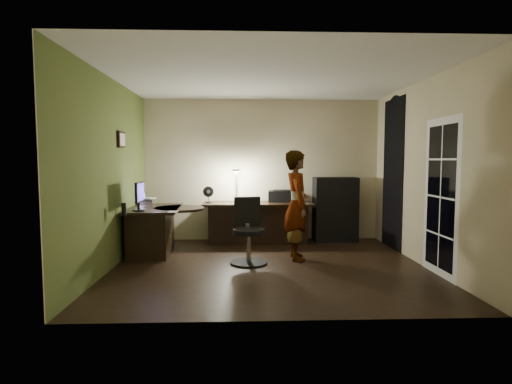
{
  "coord_description": "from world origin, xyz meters",
  "views": [
    {
      "loc": [
        -0.4,
        -5.7,
        1.53
      ],
      "look_at": [
        -0.15,
        1.05,
        1.0
      ],
      "focal_mm": 28.0,
      "sensor_mm": 36.0,
      "label": 1
    }
  ],
  "objects_px": {
    "desk_left": "(154,231)",
    "desk_right": "(258,223)",
    "person": "(297,205)",
    "monitor": "(138,200)",
    "office_chair": "(249,231)",
    "cabinet": "(335,209)"
  },
  "relations": [
    {
      "from": "cabinet",
      "to": "person",
      "type": "relative_size",
      "value": 0.72
    },
    {
      "from": "office_chair",
      "to": "monitor",
      "type": "bearing_deg",
      "value": 166.58
    },
    {
      "from": "cabinet",
      "to": "office_chair",
      "type": "height_order",
      "value": "cabinet"
    },
    {
      "from": "desk_left",
      "to": "person",
      "type": "xyz_separation_m",
      "value": [
        2.29,
        -0.44,
        0.46
      ]
    },
    {
      "from": "cabinet",
      "to": "person",
      "type": "xyz_separation_m",
      "value": [
        -0.93,
        -1.38,
        0.24
      ]
    },
    {
      "from": "desk_left",
      "to": "desk_right",
      "type": "xyz_separation_m",
      "value": [
        1.74,
        0.79,
        -0.0
      ]
    },
    {
      "from": "desk_right",
      "to": "person",
      "type": "relative_size",
      "value": 1.2
    },
    {
      "from": "monitor",
      "to": "office_chair",
      "type": "xyz_separation_m",
      "value": [
        1.67,
        -0.26,
        -0.44
      ]
    },
    {
      "from": "desk_left",
      "to": "desk_right",
      "type": "distance_m",
      "value": 1.91
    },
    {
      "from": "office_chair",
      "to": "desk_right",
      "type": "bearing_deg",
      "value": 77.68
    },
    {
      "from": "office_chair",
      "to": "person",
      "type": "height_order",
      "value": "person"
    },
    {
      "from": "office_chair",
      "to": "cabinet",
      "type": "bearing_deg",
      "value": 39.75
    },
    {
      "from": "desk_right",
      "to": "monitor",
      "type": "bearing_deg",
      "value": -145.84
    },
    {
      "from": "cabinet",
      "to": "monitor",
      "type": "bearing_deg",
      "value": -158.23
    },
    {
      "from": "cabinet",
      "to": "person",
      "type": "bearing_deg",
      "value": -124.54
    },
    {
      "from": "desk_right",
      "to": "office_chair",
      "type": "relative_size",
      "value": 2.06
    },
    {
      "from": "monitor",
      "to": "office_chair",
      "type": "bearing_deg",
      "value": -10.75
    },
    {
      "from": "desk_right",
      "to": "person",
      "type": "bearing_deg",
      "value": -65.2
    },
    {
      "from": "cabinet",
      "to": "desk_left",
      "type": "bearing_deg",
      "value": -164.35
    },
    {
      "from": "person",
      "to": "desk_left",
      "type": "bearing_deg",
      "value": 77.29
    },
    {
      "from": "monitor",
      "to": "person",
      "type": "distance_m",
      "value": 2.43
    },
    {
      "from": "desk_left",
      "to": "office_chair",
      "type": "bearing_deg",
      "value": -26.99
    }
  ]
}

